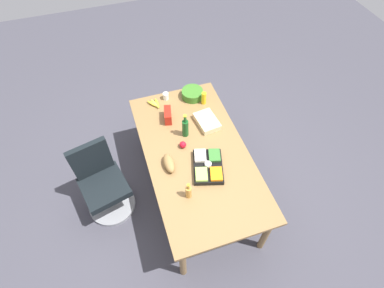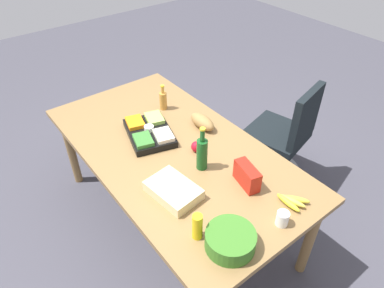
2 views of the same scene
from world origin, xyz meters
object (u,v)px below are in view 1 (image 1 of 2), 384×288
at_px(wine_bottle, 185,128).
at_px(dressing_bottle, 189,192).
at_px(chip_bag_red, 168,115).
at_px(mustard_bottle, 204,98).
at_px(salad_bowl, 192,94).
at_px(bread_loaf, 169,163).
at_px(paper_cup, 166,96).
at_px(office_chair, 104,187).
at_px(veggie_tray, 208,166).
at_px(sheet_cake, 207,121).
at_px(banana_bunch, 155,104).
at_px(apple_red, 183,145).
at_px(conference_table, 196,157).

xyz_separation_m(wine_bottle, dressing_bottle, (-0.75, 0.20, -0.04)).
height_order(wine_bottle, chip_bag_red, wine_bottle).
distance_m(mustard_bottle, salad_bowl, 0.18).
xyz_separation_m(bread_loaf, dressing_bottle, (-0.40, -0.09, 0.03)).
xyz_separation_m(bread_loaf, paper_cup, (0.99, -0.23, -0.01)).
distance_m(office_chair, wine_bottle, 1.16).
xyz_separation_m(veggie_tray, sheet_cake, (0.59, -0.20, -0.00)).
distance_m(banana_bunch, chip_bag_red, 0.30).
distance_m(veggie_tray, chip_bag_red, 0.82).
distance_m(mustard_bottle, chip_bag_red, 0.51).
relative_size(veggie_tray, sheet_cake, 1.52).
relative_size(office_chair, chip_bag_red, 4.87).
xyz_separation_m(office_chair, sheet_cake, (0.23, -1.32, 0.42)).
height_order(veggie_tray, wine_bottle, wine_bottle).
bearing_deg(veggie_tray, office_chair, 72.08).
distance_m(veggie_tray, apple_red, 0.39).
bearing_deg(banana_bunch, wine_bottle, -159.16).
bearing_deg(dressing_bottle, mustard_bottle, -26.02).
height_order(veggie_tray, sheet_cake, veggie_tray).
relative_size(mustard_bottle, veggie_tray, 0.34).
relative_size(conference_table, wine_bottle, 6.43).
bearing_deg(salad_bowl, conference_table, 164.74).
bearing_deg(office_chair, apple_red, -90.79).
xyz_separation_m(office_chair, mustard_bottle, (0.56, -1.40, 0.47)).
height_order(mustard_bottle, dressing_bottle, dressing_bottle).
distance_m(dressing_bottle, paper_cup, 1.40).
bearing_deg(salad_bowl, apple_red, 154.33).
relative_size(conference_table, chip_bag_red, 10.29).
relative_size(chip_bag_red, sheet_cake, 0.62).
height_order(chip_bag_red, dressing_bottle, dressing_bottle).
xyz_separation_m(veggie_tray, wine_bottle, (0.51, 0.09, 0.09)).
height_order(banana_bunch, chip_bag_red, chip_bag_red).
xyz_separation_m(mustard_bottle, veggie_tray, (-0.92, 0.28, -0.05)).
bearing_deg(conference_table, apple_red, 43.28).
relative_size(banana_bunch, wine_bottle, 0.55).
distance_m(bread_loaf, dressing_bottle, 0.41).
distance_m(conference_table, salad_bowl, 0.89).
bearing_deg(apple_red, mustard_bottle, -37.93).
bearing_deg(banana_bunch, mustard_bottle, -104.98).
relative_size(mustard_bottle, dressing_bottle, 0.78).
xyz_separation_m(conference_table, dressing_bottle, (-0.47, 0.24, 0.15)).
bearing_deg(wine_bottle, conference_table, -172.51).
height_order(sheet_cake, apple_red, apple_red).
distance_m(salad_bowl, apple_red, 0.80).
xyz_separation_m(chip_bag_red, paper_cup, (0.35, -0.07, -0.03)).
bearing_deg(office_chair, veggie_tray, -107.92).
xyz_separation_m(conference_table, banana_bunch, (0.85, 0.25, 0.10)).
xyz_separation_m(dressing_bottle, apple_red, (0.60, -0.12, -0.04)).
bearing_deg(sheet_cake, apple_red, 123.24).
relative_size(chip_bag_red, paper_cup, 2.22).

